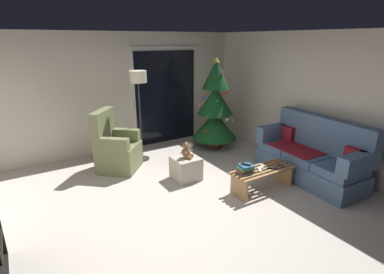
{
  "coord_description": "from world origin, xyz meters",
  "views": [
    {
      "loc": [
        -2.01,
        -3.16,
        2.35
      ],
      "look_at": [
        0.4,
        0.7,
        0.85
      ],
      "focal_mm": 27.93,
      "sensor_mm": 36.0,
      "label": 1
    }
  ],
  "objects": [
    {
      "name": "ground_plane",
      "position": [
        0.0,
        0.0,
        0.0
      ],
      "size": [
        7.0,
        7.0,
        0.0
      ],
      "primitive_type": "plane",
      "color": "#BCB2A8"
    },
    {
      "name": "ottoman",
      "position": [
        0.43,
        0.95,
        0.2
      ],
      "size": [
        0.44,
        0.44,
        0.4
      ],
      "primitive_type": "cube",
      "color": "#B2A893",
      "rests_on": "ground"
    },
    {
      "name": "patio_door_frame",
      "position": [
        1.11,
        2.99,
        1.1
      ],
      "size": [
        1.6,
        0.02,
        2.2
      ],
      "primitive_type": "cube",
      "color": "silver",
      "rests_on": "ground"
    },
    {
      "name": "coffee_table",
      "position": [
        1.28,
        -0.05,
        0.25
      ],
      "size": [
        1.1,
        0.4,
        0.37
      ],
      "color": "#9E7547",
      "rests_on": "ground"
    },
    {
      "name": "cell_phone",
      "position": [
        0.94,
        -0.01,
        0.5
      ],
      "size": [
        0.13,
        0.16,
        0.01
      ],
      "primitive_type": "cube",
      "rotation": [
        0.0,
        0.0,
        0.45
      ],
      "color": "black",
      "rests_on": "book_stack"
    },
    {
      "name": "patio_door_glass",
      "position": [
        1.11,
        2.97,
        1.05
      ],
      "size": [
        1.5,
        0.02,
        2.1
      ],
      "primitive_type": "cube",
      "color": "black",
      "rests_on": "ground"
    },
    {
      "name": "wall_right",
      "position": [
        2.86,
        0.0,
        1.25
      ],
      "size": [
        0.12,
        6.0,
        2.5
      ],
      "primitive_type": "cube",
      "color": "beige",
      "rests_on": "ground"
    },
    {
      "name": "book_stack",
      "position": [
        0.93,
        -0.02,
        0.43
      ],
      "size": [
        0.25,
        0.22,
        0.13
      ],
      "color": "#4C4C51",
      "rests_on": "coffee_table"
    },
    {
      "name": "remote_white",
      "position": [
        1.19,
        -0.05,
        0.38
      ],
      "size": [
        0.13,
        0.15,
        0.02
      ],
      "primitive_type": "cube",
      "rotation": [
        0.0,
        0.0,
        5.67
      ],
      "color": "silver",
      "rests_on": "coffee_table"
    },
    {
      "name": "teddy_bear_cream_by_tree",
      "position": [
        1.08,
        1.87,
        0.12
      ],
      "size": [
        0.2,
        0.2,
        0.29
      ],
      "color": "beige",
      "rests_on": "ground"
    },
    {
      "name": "couch",
      "position": [
        2.32,
        -0.17,
        0.4
      ],
      "size": [
        0.89,
        1.98,
        1.08
      ],
      "color": "slate",
      "rests_on": "ground"
    },
    {
      "name": "remote_graphite",
      "position": [
        1.6,
        -0.11,
        0.38
      ],
      "size": [
        0.08,
        0.16,
        0.02
      ],
      "primitive_type": "cube",
      "rotation": [
        0.0,
        0.0,
        2.87
      ],
      "color": "#333338",
      "rests_on": "coffee_table"
    },
    {
      "name": "floor_lamp",
      "position": [
        0.13,
        2.19,
        1.51
      ],
      "size": [
        0.32,
        0.32,
        1.78
      ],
      "color": "#2D2D30",
      "rests_on": "ground"
    },
    {
      "name": "remote_silver",
      "position": [
        1.31,
        0.01,
        0.38
      ],
      "size": [
        0.15,
        0.13,
        0.02
      ],
      "primitive_type": "cube",
      "rotation": [
        0.0,
        0.0,
        2.28
      ],
      "color": "#ADADB2",
      "rests_on": "coffee_table"
    },
    {
      "name": "wall_back",
      "position": [
        0.0,
        3.06,
        1.25
      ],
      "size": [
        5.72,
        0.12,
        2.5
      ],
      "primitive_type": "cube",
      "color": "beige",
      "rests_on": "ground"
    },
    {
      "name": "christmas_tree",
      "position": [
        1.81,
        2.01,
        0.89
      ],
      "size": [
        0.98,
        0.98,
        2.0
      ],
      "color": "#4C1E19",
      "rests_on": "ground"
    },
    {
      "name": "remote_black",
      "position": [
        1.4,
        -0.12,
        0.38
      ],
      "size": [
        0.14,
        0.15,
        0.02
      ],
      "primitive_type": "cube",
      "rotation": [
        0.0,
        0.0,
        0.73
      ],
      "color": "black",
      "rests_on": "coffee_table"
    },
    {
      "name": "teddy_bear_chestnut",
      "position": [
        0.44,
        0.94,
        0.52
      ],
      "size": [
        0.21,
        0.22,
        0.29
      ],
      "color": "brown",
      "rests_on": "ottoman"
    },
    {
      "name": "armchair",
      "position": [
        -0.46,
        2.0,
        0.4
      ],
      "size": [
        0.97,
        0.97,
        1.13
      ],
      "color": "olive",
      "rests_on": "ground"
    }
  ]
}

